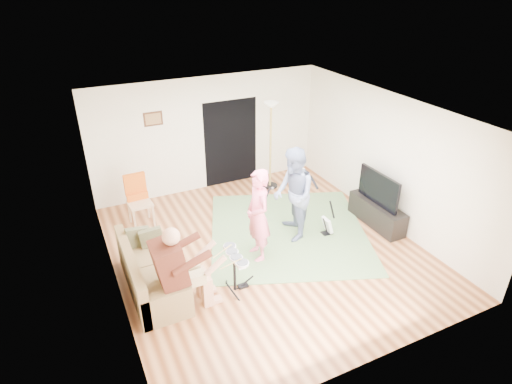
# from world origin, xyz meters

# --- Properties ---
(floor) EXTENTS (6.00, 6.00, 0.00)m
(floor) POSITION_xyz_m (0.00, 0.00, 0.00)
(floor) COLOR brown
(floor) RESTS_ON ground
(walls) EXTENTS (5.50, 6.00, 2.70)m
(walls) POSITION_xyz_m (0.00, 0.00, 1.35)
(walls) COLOR silver
(walls) RESTS_ON floor
(ceiling) EXTENTS (6.00, 6.00, 0.00)m
(ceiling) POSITION_xyz_m (0.00, 0.00, 2.70)
(ceiling) COLOR white
(ceiling) RESTS_ON walls
(window_blinds) EXTENTS (0.00, 2.05, 2.05)m
(window_blinds) POSITION_xyz_m (-2.74, 0.20, 1.55)
(window_blinds) COLOR brown
(window_blinds) RESTS_ON walls
(doorway) EXTENTS (2.10, 0.00, 2.10)m
(doorway) POSITION_xyz_m (0.55, 2.99, 1.05)
(doorway) COLOR black
(doorway) RESTS_ON walls
(picture_frame) EXTENTS (0.42, 0.03, 0.32)m
(picture_frame) POSITION_xyz_m (-1.25, 2.99, 1.90)
(picture_frame) COLOR #3F2314
(picture_frame) RESTS_ON walls
(area_rug) EXTENTS (4.07, 4.14, 0.02)m
(area_rug) POSITION_xyz_m (0.68, 0.35, 0.01)
(area_rug) COLOR #597C4B
(area_rug) RESTS_ON floor
(sofa) EXTENTS (0.80, 1.94, 0.79)m
(sofa) POSITION_xyz_m (-2.29, -0.18, 0.26)
(sofa) COLOR olive
(sofa) RESTS_ON floor
(drummer) EXTENTS (0.96, 0.54, 1.48)m
(drummer) POSITION_xyz_m (-1.86, -0.83, 0.58)
(drummer) COLOR #562418
(drummer) RESTS_ON sofa
(drum_kit) EXTENTS (0.40, 0.72, 0.74)m
(drum_kit) POSITION_xyz_m (-1.00, -0.83, 0.32)
(drum_kit) COLOR black
(drum_kit) RESTS_ON floor
(singer) EXTENTS (0.46, 0.67, 1.76)m
(singer) POSITION_xyz_m (-0.24, -0.14, 0.88)
(singer) COLOR pink
(singer) RESTS_ON floor
(microphone) EXTENTS (0.06, 0.06, 0.24)m
(microphone) POSITION_xyz_m (-0.04, -0.14, 1.32)
(microphone) COLOR black
(microphone) RESTS_ON singer
(guitarist) EXTENTS (0.92, 1.06, 1.87)m
(guitarist) POSITION_xyz_m (0.67, 0.18, 0.94)
(guitarist) COLOR #6F7DA3
(guitarist) RESTS_ON floor
(guitar_held) EXTENTS (0.30, 0.61, 0.26)m
(guitar_held) POSITION_xyz_m (0.87, 0.18, 1.27)
(guitar_held) COLOR white
(guitar_held) RESTS_ON guitarist
(guitar_spare) EXTENTS (0.27, 0.24, 0.76)m
(guitar_spare) POSITION_xyz_m (1.36, -0.07, 0.22)
(guitar_spare) COLOR black
(guitar_spare) RESTS_ON floor
(torchiere_lamp) EXTENTS (0.38, 0.38, 2.12)m
(torchiere_lamp) POSITION_xyz_m (1.30, 2.34, 1.45)
(torchiere_lamp) COLOR black
(torchiere_lamp) RESTS_ON floor
(dining_chair) EXTENTS (0.49, 0.51, 1.09)m
(dining_chair) POSITION_xyz_m (-1.94, 1.97, 0.39)
(dining_chair) COLOR tan
(dining_chair) RESTS_ON floor
(tv_cabinet) EXTENTS (0.40, 1.40, 0.50)m
(tv_cabinet) POSITION_xyz_m (2.50, -0.19, 0.25)
(tv_cabinet) COLOR black
(tv_cabinet) RESTS_ON floor
(television) EXTENTS (0.06, 1.13, 0.67)m
(television) POSITION_xyz_m (2.45, -0.19, 0.85)
(television) COLOR black
(television) RESTS_ON tv_cabinet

